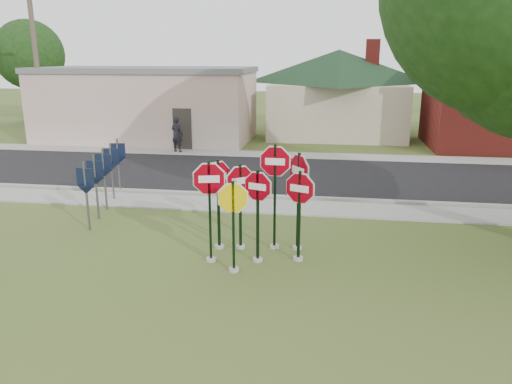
% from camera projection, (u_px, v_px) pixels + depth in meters
% --- Properties ---
extents(ground, '(120.00, 120.00, 0.00)m').
position_uv_depth(ground, '(245.00, 278.00, 11.24)').
color(ground, '#3E5520').
rests_on(ground, ground).
extents(sidewalk_near, '(60.00, 1.60, 0.06)m').
position_uv_depth(sidewalk_near, '(274.00, 207.00, 16.47)').
color(sidewalk_near, gray).
rests_on(sidewalk_near, ground).
extents(road, '(60.00, 7.00, 0.04)m').
position_uv_depth(road, '(287.00, 176.00, 20.76)').
color(road, black).
rests_on(road, ground).
extents(sidewalk_far, '(60.00, 1.60, 0.06)m').
position_uv_depth(sidewalk_far, '(295.00, 155.00, 24.86)').
color(sidewalk_far, gray).
rests_on(sidewalk_far, ground).
extents(curb, '(60.00, 0.20, 0.14)m').
position_uv_depth(curb, '(278.00, 197.00, 17.42)').
color(curb, gray).
rests_on(curb, ground).
extents(stop_sign_center, '(0.93, 0.33, 2.38)m').
position_uv_depth(stop_sign_center, '(258.00, 205.00, 11.81)').
color(stop_sign_center, '#A3A098').
rests_on(stop_sign_center, ground).
extents(stop_sign_yellow, '(0.95, 0.24, 2.26)m').
position_uv_depth(stop_sign_yellow, '(233.00, 217.00, 11.27)').
color(stop_sign_yellow, '#A3A098').
rests_on(stop_sign_yellow, ground).
extents(stop_sign_left, '(1.04, 0.27, 2.60)m').
position_uv_depth(stop_sign_left, '(210.00, 197.00, 11.77)').
color(stop_sign_left, '#A3A098').
rests_on(stop_sign_left, ground).
extents(stop_sign_right, '(0.98, 0.40, 2.35)m').
position_uv_depth(stop_sign_right, '(299.00, 204.00, 11.88)').
color(stop_sign_right, '#A3A098').
rests_on(stop_sign_right, ground).
extents(stop_sign_back_right, '(1.08, 0.24, 2.85)m').
position_uv_depth(stop_sign_back_right, '(275.00, 181.00, 12.55)').
color(stop_sign_back_right, '#A3A098').
rests_on(stop_sign_back_right, ground).
extents(stop_sign_back_left, '(0.85, 0.65, 2.34)m').
position_uv_depth(stop_sign_back_left, '(240.00, 195.00, 12.64)').
color(stop_sign_back_left, '#A3A098').
rests_on(stop_sign_back_left, ground).
extents(stop_sign_far_right, '(0.71, 0.89, 2.66)m').
position_uv_depth(stop_sign_far_right, '(299.00, 187.00, 12.51)').
color(stop_sign_far_right, '#A3A098').
rests_on(stop_sign_far_right, ground).
extents(stop_sign_far_left, '(0.68, 0.92, 2.47)m').
position_uv_depth(stop_sign_far_left, '(218.00, 192.00, 12.62)').
color(stop_sign_far_left, '#A3A098').
rests_on(stop_sign_far_left, ground).
extents(route_sign_row, '(1.43, 4.63, 2.00)m').
position_uv_depth(route_sign_row, '(104.00, 173.00, 16.00)').
color(route_sign_row, '#59595E').
rests_on(route_sign_row, ground).
extents(building_stucco, '(12.20, 6.20, 4.20)m').
position_uv_depth(building_stucco, '(147.00, 103.00, 29.15)').
color(building_stucco, beige).
rests_on(building_stucco, ground).
extents(building_house, '(11.60, 11.60, 6.20)m').
position_uv_depth(building_house, '(338.00, 75.00, 30.94)').
color(building_house, beige).
rests_on(building_house, ground).
extents(utility_pole_near, '(2.20, 0.26, 9.50)m').
position_uv_depth(utility_pole_near, '(35.00, 53.00, 26.48)').
color(utility_pole_near, brown).
rests_on(utility_pole_near, ground).
extents(bg_tree_left, '(4.90, 4.90, 7.35)m').
position_uv_depth(bg_tree_left, '(29.00, 55.00, 35.78)').
color(bg_tree_left, '#302015').
rests_on(bg_tree_left, ground).
extents(pedestrian, '(0.76, 0.62, 1.81)m').
position_uv_depth(pedestrian, '(177.00, 134.00, 25.45)').
color(pedestrian, black).
rests_on(pedestrian, sidewalk_far).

